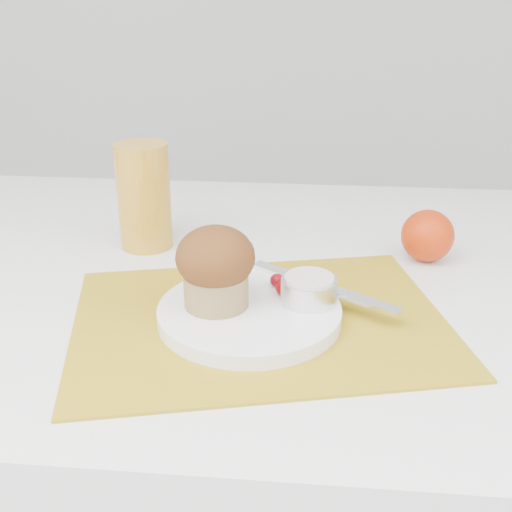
# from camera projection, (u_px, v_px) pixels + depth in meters

# --- Properties ---
(table) EXTENTS (1.20, 0.80, 0.75)m
(table) POSITION_uv_depth(u_px,v_px,m) (246.00, 479.00, 1.04)
(table) COLOR white
(table) RESTS_ON ground
(placemat) EXTENTS (0.49, 0.41, 0.00)m
(placemat) POSITION_uv_depth(u_px,v_px,m) (260.00, 320.00, 0.75)
(placemat) COLOR #B18F18
(placemat) RESTS_ON table
(plate) EXTENTS (0.28, 0.28, 0.02)m
(plate) POSITION_uv_depth(u_px,v_px,m) (249.00, 313.00, 0.75)
(plate) COLOR white
(plate) RESTS_ON placemat
(ramekin) EXTENTS (0.08, 0.08, 0.03)m
(ramekin) POSITION_uv_depth(u_px,v_px,m) (309.00, 290.00, 0.75)
(ramekin) COLOR silver
(ramekin) RESTS_ON plate
(cream) EXTENTS (0.07, 0.07, 0.01)m
(cream) POSITION_uv_depth(u_px,v_px,m) (309.00, 279.00, 0.74)
(cream) COLOR silver
(cream) RESTS_ON ramekin
(raspberry_near) EXTENTS (0.02, 0.02, 0.02)m
(raspberry_near) POSITION_uv_depth(u_px,v_px,m) (277.00, 280.00, 0.79)
(raspberry_near) COLOR #590208
(raspberry_near) RESTS_ON plate
(raspberry_far) EXTENTS (0.02, 0.02, 0.02)m
(raspberry_far) POSITION_uv_depth(u_px,v_px,m) (284.00, 288.00, 0.77)
(raspberry_far) COLOR #590302
(raspberry_far) RESTS_ON plate
(butter_knife) EXTENTS (0.18, 0.13, 0.01)m
(butter_knife) POSITION_uv_depth(u_px,v_px,m) (322.00, 287.00, 0.78)
(butter_knife) COLOR white
(butter_knife) RESTS_ON plate
(orange) EXTENTS (0.07, 0.07, 0.07)m
(orange) POSITION_uv_depth(u_px,v_px,m) (427.00, 236.00, 0.90)
(orange) COLOR red
(orange) RESTS_ON table
(juice_glass) EXTENTS (0.10, 0.10, 0.16)m
(juice_glass) POSITION_uv_depth(u_px,v_px,m) (144.00, 196.00, 0.93)
(juice_glass) COLOR gold
(juice_glass) RESTS_ON table
(muffin) EXTENTS (0.10, 0.10, 0.10)m
(muffin) POSITION_uv_depth(u_px,v_px,m) (216.00, 266.00, 0.73)
(muffin) COLOR #A0824D
(muffin) RESTS_ON plate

